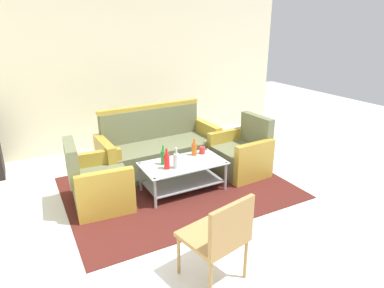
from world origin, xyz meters
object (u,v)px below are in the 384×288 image
Objects in this scene: bottle_orange at (194,149)px; cup at (202,150)px; armchair_right at (241,155)px; coffee_table at (183,172)px; couch at (159,150)px; bottle_clear at (176,160)px; wicker_chair at (220,234)px; bottle_green at (163,157)px; bottle_red at (167,161)px; armchair_left at (98,184)px.

bottle_orange is 2.43× the size of cup.
armchair_right is 0.77× the size of coffee_table.
bottle_orange is (0.27, -0.64, 0.19)m from couch.
armchair_right is at bearing 142.79° from couch.
wicker_chair is (-0.33, -1.54, -0.02)m from bottle_clear.
armchair_right is 2.31m from wicker_chair.
bottle_red is at bearing -96.80° from bottle_green.
armchair_right is at bearing 92.86° from armchair_left.
cup is 0.12× the size of wicker_chair.
bottle_clear reaches higher than coffee_table.
wicker_chair is at bearing 22.99° from armchair_left.
bottle_clear is at bearing 78.92° from couch.
armchair_right is at bearing 5.38° from coffee_table.
cup is at bearing 26.69° from bottle_clear.
wicker_chair is at bearing -112.26° from bottle_orange.
coffee_table is 11.00× the size of cup.
couch is at bearing 73.83° from bottle_red.
armchair_left reaches higher than cup.
armchair_right is at bearing 7.30° from bottle_red.
bottle_clear is 0.60m from cup.
armchair_right reaches higher than bottle_green.
wicker_chair is (-0.48, -1.65, 0.22)m from coffee_table.
coffee_table is 0.30m from bottle_clear.
bottle_red is 2.73× the size of cup.
armchair_right reaches higher than wicker_chair.
bottle_red reaches higher than coffee_table.
bottle_red is at bearing 161.98° from bottle_clear.
bottle_clear is at bearing 66.05° from wicker_chair.
armchair_right is 1.21m from bottle_clear.
bottle_orange is at bearing 56.03° from wicker_chair.
couch is at bearing 81.27° from bottle_clear.
bottle_green is 1.74m from wicker_chair.
bottle_red is at bearing -160.40° from cup.
armchair_right is at bearing 9.78° from bottle_clear.
bottle_orange is at bearing 176.58° from cup.
couch is at bearing 51.74° from armchair_right.
bottle_red reaches higher than bottle_orange.
coffee_table is at bearing 86.36° from armchair_left.
wicker_chair reaches higher than bottle_clear.
bottle_orange reaches higher than cup.
cup is at bearing 52.68° from wicker_chair.
cup is (1.47, 0.01, 0.17)m from armchair_left.
wicker_chair is at bearing -115.61° from cup.
bottle_clear reaches higher than cup.
coffee_table is 0.46m from cup.
armchair_left reaches higher than bottle_red.
bottle_clear is (-0.15, -0.11, 0.24)m from coffee_table.
armchair_left is at bearing -179.66° from cup.
couch is 6.63× the size of bottle_clear.
bottle_red is (-0.26, -0.07, 0.24)m from coffee_table.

